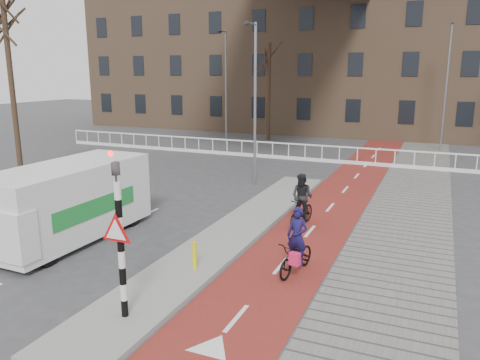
% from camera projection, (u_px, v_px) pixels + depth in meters
% --- Properties ---
extents(ground, '(120.00, 120.00, 0.00)m').
position_uv_depth(ground, '(196.00, 287.00, 11.35)').
color(ground, '#38383A').
rests_on(ground, ground).
extents(bike_lane, '(2.50, 60.00, 0.01)m').
position_uv_depth(bike_lane, '(341.00, 195.00, 19.73)').
color(bike_lane, maroon).
rests_on(bike_lane, ground).
extents(sidewalk, '(3.00, 60.00, 0.01)m').
position_uv_depth(sidewalk, '(411.00, 202.00, 18.65)').
color(sidewalk, slate).
rests_on(sidewalk, ground).
extents(curb_island, '(1.80, 16.00, 0.12)m').
position_uv_depth(curb_island, '(236.00, 230.00, 15.19)').
color(curb_island, gray).
rests_on(curb_island, ground).
extents(traffic_signal, '(0.80, 0.80, 3.68)m').
position_uv_depth(traffic_signal, '(119.00, 231.00, 9.32)').
color(traffic_signal, black).
rests_on(traffic_signal, curb_island).
extents(bollard, '(0.12, 0.12, 0.73)m').
position_uv_depth(bollard, '(195.00, 255.00, 12.02)').
color(bollard, '#D3D10B').
rests_on(bollard, curb_island).
extents(cyclist_near, '(0.89, 1.74, 1.76)m').
position_uv_depth(cyclist_near, '(297.00, 251.00, 11.97)').
color(cyclist_near, black).
rests_on(cyclist_near, bike_lane).
extents(cyclist_far, '(0.84, 1.69, 1.78)m').
position_uv_depth(cyclist_far, '(302.00, 205.00, 15.63)').
color(cyclist_far, black).
rests_on(cyclist_far, bike_lane).
extents(van, '(2.28, 5.49, 2.35)m').
position_uv_depth(van, '(68.00, 201.00, 14.31)').
color(van, silver).
rests_on(van, ground).
extents(railing, '(28.00, 0.10, 0.99)m').
position_uv_depth(railing, '(257.00, 152.00, 28.42)').
color(railing, silver).
rests_on(railing, ground).
extents(townhouse_row, '(46.00, 10.00, 15.90)m').
position_uv_depth(townhouse_row, '(344.00, 38.00, 39.38)').
color(townhouse_row, '#7F6047').
rests_on(townhouse_row, ground).
extents(tree_left, '(0.24, 0.24, 8.83)m').
position_uv_depth(tree_left, '(12.00, 87.00, 20.99)').
color(tree_left, black).
rests_on(tree_left, ground).
extents(tree_mid, '(0.29, 0.29, 7.13)m').
position_uv_depth(tree_mid, '(269.00, 92.00, 34.76)').
color(tree_mid, black).
rests_on(tree_mid, ground).
extents(streetlight_near, '(0.12, 0.12, 7.16)m').
position_uv_depth(streetlight_near, '(255.00, 106.00, 20.80)').
color(streetlight_near, slate).
rests_on(streetlight_near, ground).
extents(streetlight_left, '(0.12, 0.12, 7.85)m').
position_uv_depth(streetlight_left, '(226.00, 88.00, 33.18)').
color(streetlight_left, slate).
rests_on(streetlight_left, ground).
extents(streetlight_right, '(0.12, 0.12, 8.11)m').
position_uv_depth(streetlight_right, '(446.00, 88.00, 30.14)').
color(streetlight_right, slate).
rests_on(streetlight_right, ground).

